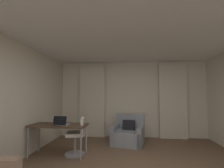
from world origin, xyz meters
TOP-DOWN VIEW (x-y plane):
  - wall_window at (0.00, 3.03)m, footprint 5.12×0.06m
  - ceiling at (0.00, 0.00)m, footprint 5.12×6.12m
  - curtain_left_panel at (-1.38, 2.90)m, footprint 0.90×0.06m
  - curtain_right_panel at (1.38, 2.90)m, footprint 0.90×0.06m
  - armchair at (-0.12, 2.20)m, footprint 1.02×0.95m
  - desk at (-1.80, 1.14)m, footprint 1.34×0.57m
  - desk_chair at (-1.37, 1.21)m, footprint 0.48×0.48m
  - laptop at (-1.70, 1.06)m, footprint 0.34×0.27m

SIDE VIEW (x-z plane):
  - armchair at x=-0.12m, z-range -0.14..0.68m
  - desk_chair at x=-1.37m, z-range -0.05..0.83m
  - desk at x=-1.80m, z-range 0.30..1.03m
  - laptop at x=-1.70m, z-range 0.67..0.88m
  - curtain_left_panel at x=-1.38m, z-range 0.00..2.50m
  - curtain_right_panel at x=1.38m, z-range 0.00..2.50m
  - wall_window at x=0.00m, z-range 0.00..2.60m
  - ceiling at x=0.00m, z-range 2.60..2.66m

